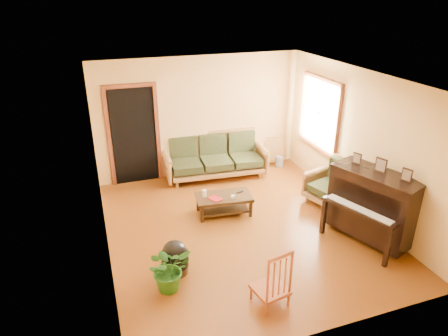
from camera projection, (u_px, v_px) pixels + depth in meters
name	position (u px, v px, depth m)	size (l,w,h in m)	color
floor	(241.00, 227.00, 7.02)	(5.00, 5.00, 0.00)	#5E2E0C
doorway	(134.00, 136.00, 8.29)	(1.08, 0.16, 2.05)	black
window	(320.00, 113.00, 8.18)	(0.12, 1.36, 1.46)	white
sofa	(216.00, 157.00, 8.72)	(2.22, 0.93, 0.95)	olive
coffee_table	(224.00, 205.00, 7.39)	(1.01, 0.55, 0.37)	black
armchair	(332.00, 184.00, 7.57)	(0.86, 0.90, 0.90)	olive
piano	(372.00, 207.00, 6.46)	(0.81, 1.37, 1.21)	black
footstool	(175.00, 261.00, 5.85)	(0.41, 0.41, 0.39)	black
red_chair	(271.00, 276.00, 5.16)	(0.41, 0.45, 0.89)	#923F1A
leaning_frame	(274.00, 150.00, 9.49)	(0.50, 0.11, 0.67)	#B3893B
ceramic_crock	(280.00, 162.00, 9.38)	(0.19, 0.19, 0.24)	#2F4D8E
potted_plant	(169.00, 268.00, 5.47)	(0.60, 0.52, 0.67)	#235E1A
book	(212.00, 201.00, 7.12)	(0.17, 0.23, 0.02)	maroon
candle	(204.00, 193.00, 7.26)	(0.08, 0.08, 0.13)	white
glass_jar	(233.00, 197.00, 7.22)	(0.08, 0.08, 0.05)	silver
remote	(240.00, 192.00, 7.43)	(0.14, 0.04, 0.01)	black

